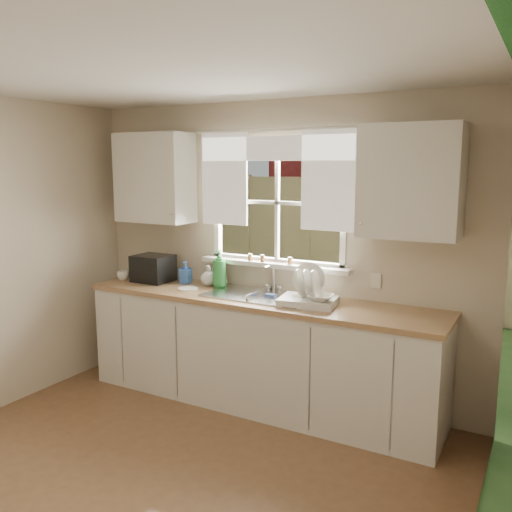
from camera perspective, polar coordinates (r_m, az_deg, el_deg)
The scene contains 20 objects.
room_walls at distance 2.96m, azimuth -16.40°, elevation -5.05°, with size 3.62×4.02×2.50m.
ceiling at distance 2.97m, azimuth -16.66°, elevation 19.58°, with size 3.60×4.00×0.02m, color silver.
window at distance 4.58m, azimuth 2.14°, elevation 3.54°, with size 1.38×0.16×1.06m.
curtains at distance 4.51m, azimuth 1.87°, elevation 9.15°, with size 1.50×0.03×0.81m.
base_cabinets at distance 4.54m, azimuth 0.19°, elevation -10.14°, with size 3.00×0.62×0.87m, color silver.
countertop at distance 4.41m, azimuth 0.19°, elevation -4.56°, with size 3.04×0.65×0.04m, color #9F784F.
upper_cabinet_left at distance 5.05m, azimuth -10.62°, elevation 8.08°, with size 0.70×0.33×0.80m, color silver.
upper_cabinet_right at distance 4.00m, azimuth 15.98°, elevation 7.55°, with size 0.70×0.33×0.80m, color silver.
wall_outlet at distance 4.31m, azimuth 12.50°, elevation -2.53°, with size 0.08×0.01×0.12m, color beige.
sill_jars at distance 4.60m, azimuth 1.18°, elevation -0.28°, with size 0.42×0.04×0.06m.
backyard at distance 10.69m, azimuth 21.76°, elevation 16.93°, with size 20.00×10.00×6.13m.
sink at distance 4.45m, azimuth 0.39°, elevation -5.13°, with size 0.88×0.52×0.40m.
dish_rack at distance 4.17m, azimuth 5.52°, elevation -4.20°, with size 0.47×0.38×0.30m.
bowl at distance 4.07m, azimuth 6.80°, elevation -4.36°, with size 0.19×0.19×0.05m, color white.
soap_bottle_a at distance 4.72m, azimuth -3.88°, elevation -1.34°, with size 0.13×0.13×0.33m, color #2D8A3D.
soap_bottle_b at distance 4.93m, azimuth -7.43°, elevation -1.70°, with size 0.09×0.09×0.20m, color blue.
soap_bottle_c at distance 4.81m, azimuth -5.03°, elevation -2.07°, with size 0.14×0.14×0.18m, color beige.
saucer at distance 4.69m, azimuth -7.18°, elevation -3.44°, with size 0.17×0.17×0.01m, color white.
cup at distance 5.16m, azimuth -13.81°, elevation -2.01°, with size 0.11×0.11×0.09m, color silver.
black_appliance at distance 5.05m, azimuth -10.77°, elevation -1.28°, with size 0.33×0.29×0.24m, color black.
Camera 1 is at (2.06, -2.06, 1.96)m, focal length 38.00 mm.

